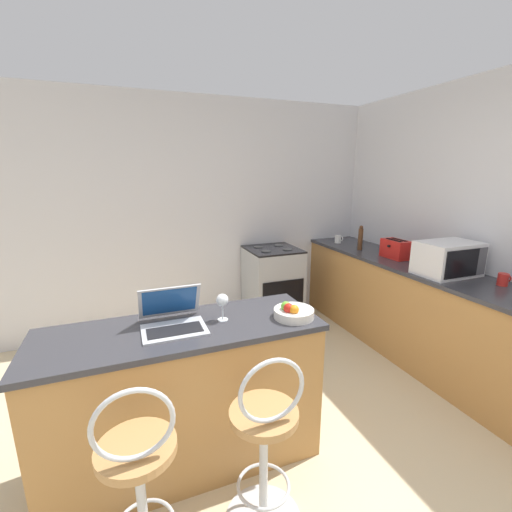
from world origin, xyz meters
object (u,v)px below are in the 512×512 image
bar_stool_far (265,448)px  pepper_mill (360,238)px  toaster (396,249)px  bar_stool_near (140,487)px  mug_white (338,239)px  microwave (448,258)px  stove_range (272,286)px  fruit_bowl (293,312)px  wine_glass_tall (222,301)px  mug_red (503,279)px  laptop (172,317)px

bar_stool_far → pepper_mill: bearing=43.4°
toaster → bar_stool_near: bearing=-152.0°
bar_stool_near → mug_white: (2.52, 2.26, 0.50)m
bar_stool_far → mug_white: bearing=49.4°
microwave → stove_range: microwave is taller
toaster → pepper_mill: size_ratio=1.02×
stove_range → fruit_bowl: 2.00m
bar_stool_far → pepper_mill: 2.74m
toaster → wine_glass_tall: 2.25m
wine_glass_tall → mug_red: size_ratio=1.72×
bar_stool_near → pepper_mill: size_ratio=3.58×
laptop → pepper_mill: (2.28, 1.25, 0.08)m
stove_range → mug_white: (0.89, -0.00, 0.51)m
bar_stool_far → laptop: 0.85m
wine_glass_tall → pepper_mill: pepper_mill is taller
mug_red → fruit_bowl: (-1.83, 0.05, -0.01)m
mug_white → mug_red: same height
stove_range → mug_red: 2.25m
wine_glass_tall → mug_white: bearing=40.5°
wine_glass_tall → fruit_bowl: (0.41, -0.12, -0.09)m
laptop → fruit_bowl: bearing=-11.9°
laptop → mug_red: size_ratio=3.68×
toaster → laptop: bearing=-161.3°
wine_glass_tall → pepper_mill: bearing=32.7°
bar_stool_far → microwave: microwave is taller
toaster → fruit_bowl: (-1.68, -0.96, -0.06)m
laptop → mug_white: (2.27, 1.67, -0.01)m
toaster → mug_red: 1.01m
toaster → fruit_bowl: size_ratio=1.17×
bar_stool_near → mug_red: 2.85m
microwave → wine_glass_tall: size_ratio=3.04×
microwave → fruit_bowl: size_ratio=2.05×
mug_white → pepper_mill: pepper_mill is taller
microwave → toaster: 0.63m
laptop → mug_red: 2.54m
bar_stool_near → laptop: 0.82m
mug_white → fruit_bowl: (-1.57, -1.82, -0.01)m
microwave → pepper_mill: 1.08m
stove_range → wine_glass_tall: size_ratio=5.59×
stove_range → pepper_mill: bearing=-25.0°
bar_stool_near → bar_stool_far: (0.58, 0.00, 0.00)m
laptop → pepper_mill: pepper_mill is taller
bar_stool_near → microwave: (2.61, 0.77, 0.60)m
bar_stool_near → wine_glass_tall: 0.97m
microwave → mug_red: (0.17, -0.37, -0.10)m
bar_stool_far → pepper_mill: pepper_mill is taller
mug_white → wine_glass_tall: (-1.98, -1.69, 0.07)m
mug_white → pepper_mill: bearing=-89.0°
bar_stool_near → stove_range: size_ratio=1.08×
laptop → pepper_mill: 2.60m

